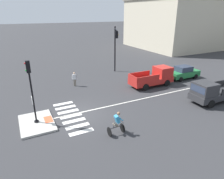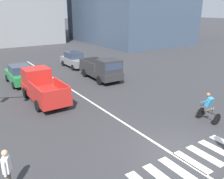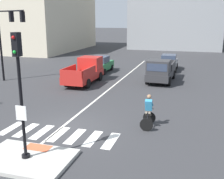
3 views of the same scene
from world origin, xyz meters
The scene contains 14 objects.
ground_plane centered at (0.00, 0.00, 0.00)m, with size 300.00×300.00×0.00m, color #333335.
crosswalk_stripe_b centered at (-1.76, -0.76, 0.00)m, with size 0.44×1.80×0.01m, color silver.
crosswalk_stripe_c centered at (-0.88, -0.76, 0.00)m, with size 0.44×1.80×0.01m, color silver.
crosswalk_stripe_d centered at (0.00, -0.76, 0.00)m, with size 0.44×1.80×0.01m, color silver.
crosswalk_stripe_e centered at (0.88, -0.76, 0.00)m, with size 0.44×1.80×0.01m, color silver.
crosswalk_stripe_f centered at (1.76, -0.76, 0.00)m, with size 0.44×1.80×0.01m, color silver.
lane_centre_line centered at (-0.23, 10.00, 0.00)m, with size 0.14×28.00×0.01m, color silver.
building_far_block centered at (21.46, 32.44, 7.60)m, with size 16.15×21.88×15.17m.
car_green_westbound_distant centered at (-3.22, 14.90, 0.81)m, with size 1.86×4.11×1.64m.
car_grey_eastbound_distant centered at (3.38, 18.10, 0.81)m, with size 1.89×4.12×1.64m.
pickup_truck_red_westbound_far centered at (-2.87, 9.99, 0.98)m, with size 2.07×5.10×2.08m.
pickup_truck_charcoal_eastbound_far centered at (3.28, 11.91, 0.98)m, with size 2.21×5.17×2.08m.
cyclist centered at (3.96, 1.40, 0.87)m, with size 0.69×1.11×1.68m.
pedestrian_at_curb_left centered at (-6.79, 1.67, 0.98)m, with size 0.36×0.50×1.67m.
Camera 2 is at (-7.63, -6.20, 6.17)m, focal length 38.81 mm.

